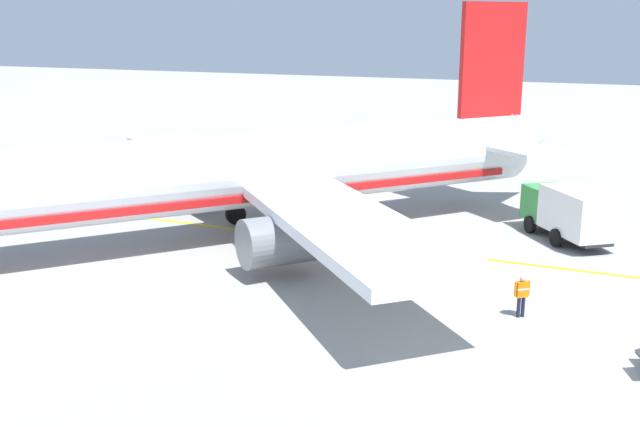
# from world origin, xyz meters

# --- Properties ---
(airliner_foreground) EXTENTS (33.83, 30.36, 11.90)m
(airliner_foreground) POSITION_xyz_m (9.37, 18.14, 3.39)
(airliner_foreground) COLOR silver
(airliner_foreground) RESTS_ON ground
(service_truck_baggage) EXTENTS (5.92, 5.22, 2.78)m
(service_truck_baggage) POSITION_xyz_m (15.66, 2.47, 1.55)
(service_truck_baggage) COLOR #338C3F
(service_truck_baggage) RESTS_ON ground
(crew_marshaller) EXTENTS (0.45, 0.52, 1.62)m
(crew_marshaller) POSITION_xyz_m (4.38, 3.09, 0.95)
(crew_marshaller) COLOR #191E33
(crew_marshaller) RESTS_ON ground
(apron_guide_line) EXTENTS (0.30, 60.00, 0.01)m
(apron_guide_line) POSITION_xyz_m (10.88, 13.51, 0.01)
(apron_guide_line) COLOR yellow
(apron_guide_line) RESTS_ON ground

